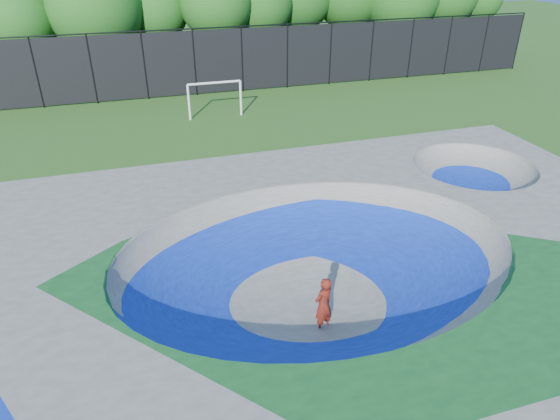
{
  "coord_description": "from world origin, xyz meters",
  "views": [
    {
      "loc": [
        -4.28,
        -10.38,
        8.78
      ],
      "look_at": [
        -0.11,
        3.0,
        1.1
      ],
      "focal_mm": 32.0,
      "sensor_mm": 36.0,
      "label": 1
    }
  ],
  "objects": [
    {
      "name": "ground",
      "position": [
        0.0,
        0.0,
        0.0
      ],
      "size": [
        120.0,
        120.0,
        0.0
      ],
      "primitive_type": "plane",
      "color": "#265317",
      "rests_on": "ground"
    },
    {
      "name": "skate_deck",
      "position": [
        0.0,
        0.0,
        0.75
      ],
      "size": [
        22.0,
        14.0,
        1.5
      ],
      "primitive_type": "cube",
      "color": "gray",
      "rests_on": "ground"
    },
    {
      "name": "skater",
      "position": [
        -0.37,
        -1.44,
        0.78
      ],
      "size": [
        0.68,
        0.58,
        1.57
      ],
      "primitive_type": "imported",
      "rotation": [
        0.0,
        0.0,
        3.58
      ],
      "color": "red",
      "rests_on": "ground"
    },
    {
      "name": "skateboard",
      "position": [
        -0.37,
        -1.44,
        0.03
      ],
      "size": [
        0.81,
        0.42,
        0.05
      ],
      "primitive_type": "cube",
      "rotation": [
        0.0,
        0.0,
        0.27
      ],
      "color": "black",
      "rests_on": "ground"
    },
    {
      "name": "soccer_goal",
      "position": [
        0.31,
        16.26,
        1.37
      ],
      "size": [
        2.99,
        0.12,
        1.97
      ],
      "color": "white",
      "rests_on": "ground"
    },
    {
      "name": "fence",
      "position": [
        0.0,
        21.0,
        2.1
      ],
      "size": [
        48.09,
        0.09,
        4.04
      ],
      "color": "black",
      "rests_on": "ground"
    },
    {
      "name": "treeline",
      "position": [
        1.21,
        25.92,
        4.89
      ],
      "size": [
        51.92,
        8.16,
        7.92
      ],
      "color": "#4F3C27",
      "rests_on": "ground"
    }
  ]
}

